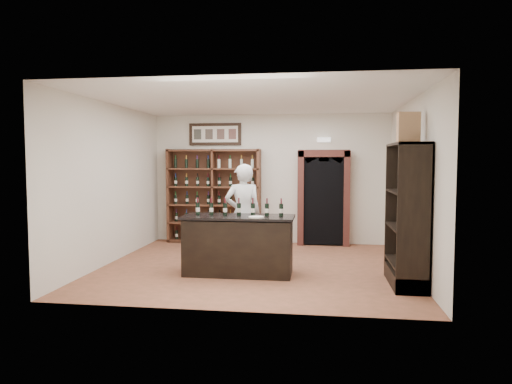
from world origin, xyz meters
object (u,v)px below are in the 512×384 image
at_px(side_cabinet, 408,237).
at_px(wine_crate, 409,128).
at_px(counter_bottle_0, 198,209).
at_px(shopkeeper, 243,214).
at_px(tasting_counter, 238,245).
at_px(wine_shelf, 214,196).

distance_m(side_cabinet, wine_crate, 1.68).
bearing_deg(counter_bottle_0, side_cabinet, -5.94).
xyz_separation_m(counter_bottle_0, wine_crate, (3.41, -0.36, 1.33)).
relative_size(counter_bottle_0, shopkeeper, 0.16).
bearing_deg(wine_crate, tasting_counter, 168.83).
bearing_deg(wine_shelf, shopkeeper, -63.90).
height_order(wine_shelf, wine_crate, wine_crate).
relative_size(side_cabinet, wine_crate, 4.71).
xyz_separation_m(tasting_counter, shopkeeper, (-0.05, 0.80, 0.44)).
bearing_deg(counter_bottle_0, tasting_counter, -4.63).
xyz_separation_m(tasting_counter, side_cabinet, (2.72, -0.30, 0.26)).
relative_size(wine_shelf, shopkeeper, 1.18).
distance_m(wine_shelf, shopkeeper, 2.38).
height_order(counter_bottle_0, side_cabinet, side_cabinet).
xyz_separation_m(wine_shelf, shopkeeper, (1.05, -2.13, -0.17)).
distance_m(wine_shelf, side_cabinet, 5.02).
height_order(tasting_counter, counter_bottle_0, counter_bottle_0).
relative_size(tasting_counter, counter_bottle_0, 6.27).
bearing_deg(side_cabinet, wine_shelf, 139.79).
bearing_deg(tasting_counter, wine_crate, -6.32).
distance_m(wine_shelf, wine_crate, 5.15).
bearing_deg(side_cabinet, counter_bottle_0, 174.06).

